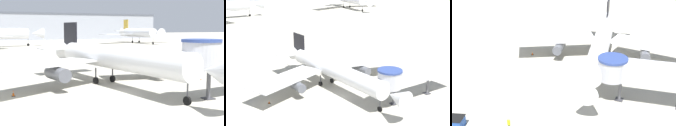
{
  "view_description": "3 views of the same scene",
  "coord_description": "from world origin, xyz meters",
  "views": [
    {
      "loc": [
        -16.06,
        -32.64,
        7.51
      ],
      "look_at": [
        -2.29,
        -1.86,
        3.71
      ],
      "focal_mm": 50.0,
      "sensor_mm": 36.0,
      "label": 1
    },
    {
      "loc": [
        -23.83,
        -45.89,
        22.47
      ],
      "look_at": [
        1.12,
        3.01,
        5.23
      ],
      "focal_mm": 50.0,
      "sensor_mm": 36.0,
      "label": 2
    },
    {
      "loc": [
        13.35,
        -45.21,
        23.36
      ],
      "look_at": [
        -3.39,
        -3.34,
        2.41
      ],
      "focal_mm": 50.0,
      "sensor_mm": 36.0,
      "label": 3
    }
  ],
  "objects": [
    {
      "name": "main_airplane",
      "position": [
        0.59,
        4.2,
        3.59
      ],
      "size": [
        32.53,
        33.13,
        8.41
      ],
      "rotation": [
        0.0,
        0.0,
        0.17
      ],
      "color": "white",
      "rests_on": "ground_plane"
    },
    {
      "name": "jet_bridge",
      "position": [
        10.81,
        -6.68,
        4.69
      ],
      "size": [
        17.82,
        5.08,
        6.38
      ],
      "rotation": [
        0.0,
        0.0,
        0.11
      ],
      "color": "#B7B7BC",
      "rests_on": "ground_plane"
    },
    {
      "name": "ground_crew_wing_walker",
      "position": [
        -4.22,
        -19.09,
        1.03
      ],
      "size": [
        0.38,
        0.28,
        1.78
      ],
      "rotation": [
        0.0,
        0.0,
        6.03
      ],
      "color": "#1E2338",
      "rests_on": "ground_plane"
    },
    {
      "name": "service_container_blue",
      "position": [
        -11.05,
        -20.93,
        0.68
      ],
      "size": [
        3.14,
        2.55,
        1.34
      ],
      "rotation": [
        0.0,
        0.0,
        0.29
      ],
      "color": "#234C9E",
      "rests_on": "ground_plane"
    },
    {
      "name": "ground_plane",
      "position": [
        0.0,
        0.0,
        0.0
      ],
      "size": [
        800.0,
        800.0,
        0.0
      ],
      "primitive_type": "plane",
      "color": "#A8A393"
    },
    {
      "name": "traffic_cone_port_wing",
      "position": [
        -12.22,
        2.68,
        0.32
      ],
      "size": [
        0.41,
        0.41,
        0.67
      ],
      "color": "black",
      "rests_on": "ground_plane"
    }
  ]
}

